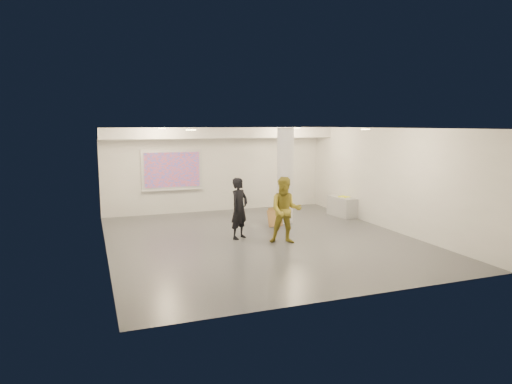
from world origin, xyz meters
name	(u,v)px	position (x,y,z in m)	size (l,w,h in m)	color
floor	(261,239)	(0.00, 0.00, 0.00)	(8.00, 9.00, 0.01)	#3C3E44
ceiling	(261,128)	(0.00, 0.00, 3.00)	(8.00, 9.00, 0.01)	silver
wall_back	(216,169)	(0.00, 4.50, 1.50)	(8.00, 0.01, 3.00)	silver
wall_front	(353,216)	(0.00, -4.50, 1.50)	(8.00, 0.01, 3.00)	silver
wall_left	(104,192)	(-4.00, 0.00, 1.50)	(0.01, 9.00, 3.00)	silver
wall_right	(387,179)	(4.00, 0.00, 1.50)	(0.01, 9.00, 3.00)	silver
soffit_band	(220,133)	(0.00, 3.95, 2.82)	(8.00, 1.10, 0.36)	silver
downlight_nw	(162,128)	(-2.20, 2.50, 2.98)	(0.22, 0.22, 0.02)	#E8D986
downlight_ne	(296,128)	(2.20, 2.50, 2.98)	(0.22, 0.22, 0.02)	#E8D986
downlight_sw	(191,130)	(-2.20, -1.50, 2.98)	(0.22, 0.22, 0.02)	#E8D986
downlight_se	(365,129)	(2.20, -1.50, 2.98)	(0.22, 0.22, 0.02)	#E8D986
column	(285,176)	(1.50, 1.80, 1.50)	(0.52, 0.52, 3.00)	silver
projection_screen	(172,170)	(-1.60, 4.45, 1.53)	(2.10, 0.13, 1.42)	silver
credenza	(342,207)	(3.72, 2.01, 0.33)	(0.48, 1.14, 0.67)	#96999B
papers_stack	(345,197)	(3.72, 1.88, 0.67)	(0.22, 0.28, 0.02)	silver
postit_pad	(344,197)	(3.73, 1.92, 0.68)	(0.24, 0.33, 0.03)	#D7E71A
cardboard_back	(274,215)	(1.10, 1.72, 0.27)	(0.48, 0.04, 0.53)	olive
cardboard_front	(275,218)	(0.97, 1.36, 0.26)	(0.47, 0.05, 0.52)	olive
woman	(239,208)	(-0.51, 0.32, 0.84)	(0.61, 0.40, 1.67)	black
man	(286,210)	(0.47, -0.56, 0.88)	(0.85, 0.66, 1.75)	olive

